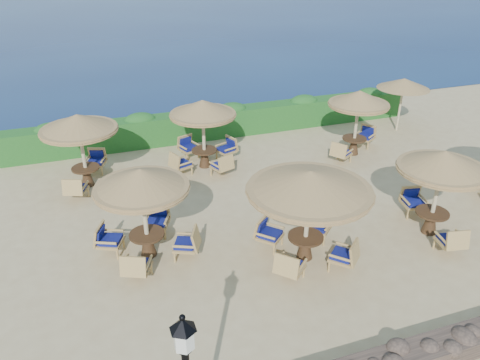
# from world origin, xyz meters

# --- Properties ---
(ground) EXTENTS (120.00, 120.00, 0.00)m
(ground) POSITION_xyz_m (0.00, 0.00, 0.00)
(ground) COLOR tan
(ground) RESTS_ON ground
(hedge) EXTENTS (18.00, 0.90, 1.20)m
(hedge) POSITION_xyz_m (0.00, 7.20, 0.60)
(hedge) COLOR #194E1B
(hedge) RESTS_ON ground
(stone_wall) EXTENTS (15.00, 0.65, 0.44)m
(stone_wall) POSITION_xyz_m (0.00, -6.20, 0.22)
(stone_wall) COLOR brown
(stone_wall) RESTS_ON ground
(extra_parasol) EXTENTS (2.30, 2.30, 2.41)m
(extra_parasol) POSITION_xyz_m (7.80, 5.20, 2.17)
(extra_parasol) COLOR #CBBB8F
(extra_parasol) RESTS_ON ground
(cafe_set_0) EXTENTS (2.84, 2.84, 2.65)m
(cafe_set_0) POSITION_xyz_m (-4.52, -0.63, 1.74)
(cafe_set_0) COLOR #CBBB8F
(cafe_set_0) RESTS_ON ground
(cafe_set_1) EXTENTS (3.31, 3.31, 2.65)m
(cafe_set_1) POSITION_xyz_m (-0.50, -2.16, 1.94)
(cafe_set_1) COLOR #CBBB8F
(cafe_set_1) RESTS_ON ground
(cafe_set_2) EXTENTS (2.52, 2.88, 2.65)m
(cafe_set_2) POSITION_xyz_m (3.56, -2.25, 1.95)
(cafe_set_2) COLOR #CBBB8F
(cafe_set_2) RESTS_ON ground
(cafe_set_3) EXTENTS (2.61, 2.86, 2.65)m
(cafe_set_3) POSITION_xyz_m (-5.88, 4.23, 1.97)
(cafe_set_3) COLOR #CBBB8F
(cafe_set_3) RESTS_ON ground
(cafe_set_4) EXTENTS (2.87, 2.87, 2.65)m
(cafe_set_4) POSITION_xyz_m (-1.54, 4.36, 1.73)
(cafe_set_4) COLOR #CBBB8F
(cafe_set_4) RESTS_ON ground
(cafe_set_5) EXTENTS (2.74, 2.39, 2.65)m
(cafe_set_5) POSITION_xyz_m (4.47, 3.51, 1.92)
(cafe_set_5) COLOR #CBBB8F
(cafe_set_5) RESTS_ON ground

